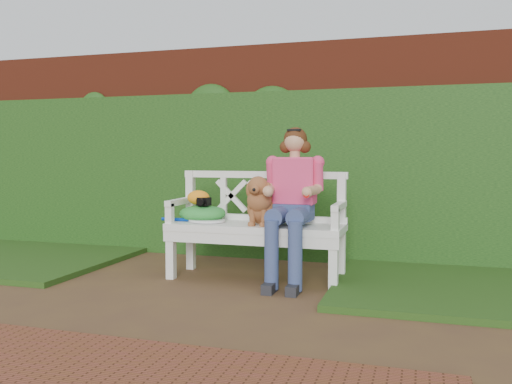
# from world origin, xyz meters

# --- Properties ---
(ground) EXTENTS (60.00, 60.00, 0.00)m
(ground) POSITION_xyz_m (0.00, 0.00, 0.00)
(ground) COLOR #4A3021
(brick_wall) EXTENTS (10.00, 0.30, 2.20)m
(brick_wall) POSITION_xyz_m (0.00, 1.90, 1.10)
(brick_wall) COLOR maroon
(brick_wall) RESTS_ON ground
(ivy_hedge) EXTENTS (10.00, 0.18, 1.70)m
(ivy_hedge) POSITION_xyz_m (0.00, 1.68, 0.85)
(ivy_hedge) COLOR #31651C
(ivy_hedge) RESTS_ON ground
(grass_left) EXTENTS (2.60, 2.00, 0.05)m
(grass_left) POSITION_xyz_m (-2.40, 0.90, 0.03)
(grass_left) COLOR black
(grass_left) RESTS_ON ground
(grass_right) EXTENTS (2.60, 2.00, 0.05)m
(grass_right) POSITION_xyz_m (2.40, 0.90, 0.03)
(grass_right) COLOR black
(grass_right) RESTS_ON ground
(brick_paving) EXTENTS (4.00, 1.20, 0.03)m
(brick_paving) POSITION_xyz_m (0.00, -1.60, 0.01)
(brick_paving) COLOR brown
(brick_paving) RESTS_ON ground
(garden_bench) EXTENTS (1.61, 0.68, 0.48)m
(garden_bench) POSITION_xyz_m (0.41, 0.73, 0.24)
(garden_bench) COLOR white
(garden_bench) RESTS_ON ground
(seated_woman) EXTENTS (0.73, 0.83, 1.22)m
(seated_woman) POSITION_xyz_m (0.74, 0.71, 0.61)
(seated_woman) COLOR #CF2149
(seated_woman) RESTS_ON ground
(dog) EXTENTS (0.37, 0.44, 0.42)m
(dog) POSITION_xyz_m (0.48, 0.68, 0.69)
(dog) COLOR #A87625
(dog) RESTS_ON garden_bench
(tennis_racket) EXTENTS (0.65, 0.35, 0.03)m
(tennis_racket) POSITION_xyz_m (-0.05, 0.68, 0.50)
(tennis_racket) COLOR silver
(tennis_racket) RESTS_ON garden_bench
(green_bag) EXTENTS (0.49, 0.41, 0.14)m
(green_bag) POSITION_xyz_m (-0.09, 0.75, 0.55)
(green_bag) COLOR #1D6620
(green_bag) RESTS_ON garden_bench
(camera_item) EXTENTS (0.12, 0.10, 0.07)m
(camera_item) POSITION_xyz_m (-0.06, 0.71, 0.66)
(camera_item) COLOR black
(camera_item) RESTS_ON green_bag
(baseball_glove) EXTENTS (0.24, 0.20, 0.13)m
(baseball_glove) POSITION_xyz_m (-0.13, 0.75, 0.69)
(baseball_glove) COLOR orange
(baseball_glove) RESTS_ON green_bag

